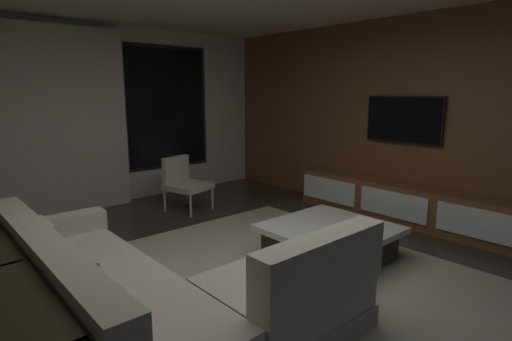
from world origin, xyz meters
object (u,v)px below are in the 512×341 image
(book_stack_on_coffee_table, at_px, (339,230))
(mounted_tv, at_px, (403,120))
(sectional_couch, at_px, (151,297))
(coffee_table, at_px, (329,242))
(accent_chair_near_window, at_px, (184,181))
(media_console, at_px, (405,205))

(book_stack_on_coffee_table, xyz_separation_m, mounted_tv, (1.94, 0.46, 0.97))
(book_stack_on_coffee_table, height_order, mounted_tv, mounted_tv)
(sectional_couch, bearing_deg, coffee_table, 0.20)
(book_stack_on_coffee_table, height_order, accent_chair_near_window, accent_chair_near_window)
(media_console, bearing_deg, sectional_couch, -178.53)
(book_stack_on_coffee_table, xyz_separation_m, accent_chair_near_window, (-0.08, 2.74, 0.05))
(accent_chair_near_window, bearing_deg, sectional_couch, -125.69)
(accent_chair_near_window, bearing_deg, media_console, -53.40)
(coffee_table, height_order, mounted_tv, mounted_tv)
(coffee_table, bearing_deg, mounted_tv, 8.71)
(coffee_table, relative_size, media_console, 0.37)
(coffee_table, bearing_deg, media_console, 2.98)
(accent_chair_near_window, height_order, media_console, accent_chair_near_window)
(sectional_couch, distance_m, mounted_tv, 4.02)
(accent_chair_near_window, distance_m, media_console, 3.09)
(sectional_couch, height_order, media_console, sectional_couch)
(sectional_couch, xyz_separation_m, mounted_tv, (3.87, 0.29, 1.06))
(sectional_couch, xyz_separation_m, accent_chair_near_window, (1.85, 2.57, 0.14))
(sectional_couch, distance_m, coffee_table, 2.01)
(sectional_couch, distance_m, media_console, 3.69)
(sectional_couch, relative_size, book_stack_on_coffee_table, 8.77)
(accent_chair_near_window, bearing_deg, book_stack_on_coffee_table, -88.23)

